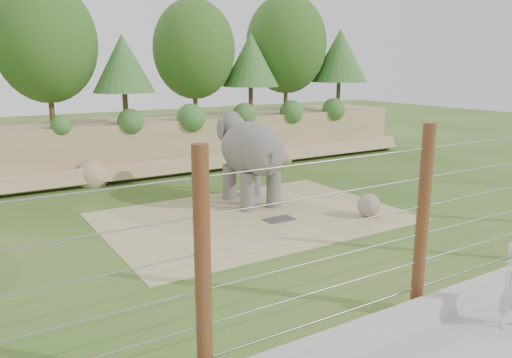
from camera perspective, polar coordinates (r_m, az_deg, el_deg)
ground at (r=14.59m, az=4.18°, el=-7.64°), size 90.00×90.00×0.00m
back_embankment at (r=25.26m, az=-11.90°, el=10.04°), size 30.00×5.52×8.77m
dirt_patch at (r=17.22m, az=-0.34°, el=-4.33°), size 10.00×7.00×0.02m
drain_grate at (r=16.88m, az=2.69°, el=-4.62°), size 1.00×0.60×0.03m
elephant at (r=18.58m, az=-0.59°, el=2.05°), size 2.15×4.15×3.23m
stone_ball at (r=17.52m, az=12.76°, el=-2.95°), size 0.80×0.80×0.80m
retaining_wall at (r=11.19m, az=19.84°, el=-13.67°), size 26.00×0.35×0.50m
barrier_fence at (r=10.84m, az=18.49°, el=-4.47°), size 20.26×0.26×4.00m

